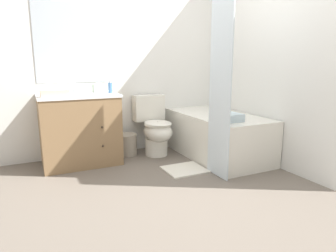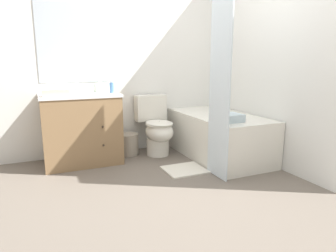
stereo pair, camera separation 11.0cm
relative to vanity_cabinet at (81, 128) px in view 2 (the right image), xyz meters
name	(u,v)px [view 2 (the right image)]	position (x,y,z in m)	size (l,w,h in m)	color
ground_plane	(194,196)	(0.79, -1.38, -0.43)	(14.00, 14.00, 0.00)	#6B6056
wall_back	(135,58)	(0.78, 0.31, 0.82)	(8.00, 0.06, 2.50)	silver
wall_right	(253,57)	(2.04, -0.54, 0.82)	(0.05, 2.66, 2.50)	silver
vanity_cabinet	(81,128)	(0.00, 0.00, 0.00)	(0.89, 0.61, 0.83)	olive
sink_faucet	(77,89)	(0.00, 0.21, 0.44)	(0.14, 0.12, 0.12)	silver
toilet	(156,127)	(0.94, -0.04, -0.07)	(0.41, 0.63, 0.76)	silver
bathtub	(218,135)	(1.63, -0.45, -0.15)	(0.76, 1.47, 0.55)	silver
shower_curtain	(220,86)	(1.23, -1.05, 0.53)	(0.02, 0.36, 1.90)	silver
wastebasket	(128,144)	(0.59, 0.08, -0.29)	(0.28, 0.28, 0.28)	gray
tissue_box	(100,88)	(0.27, 0.13, 0.46)	(0.13, 0.14, 0.12)	silver
soap_dispenser	(112,87)	(0.38, -0.03, 0.47)	(0.05, 0.05, 0.15)	#4C7AB2
hand_towel_folded	(55,93)	(-0.27, -0.17, 0.44)	(0.28, 0.17, 0.08)	beige
bath_towel_folded	(228,118)	(1.46, -0.89, 0.16)	(0.29, 0.24, 0.09)	silver
bath_mat	(185,170)	(1.00, -0.75, -0.42)	(0.45, 0.40, 0.02)	silver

